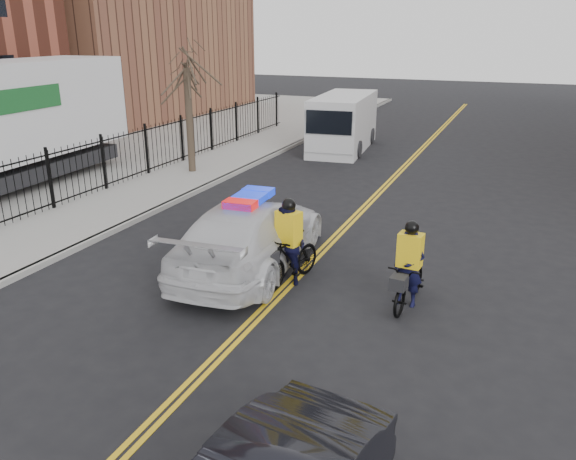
# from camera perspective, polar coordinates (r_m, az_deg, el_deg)

# --- Properties ---
(ground) EXTENTS (120.00, 120.00, 0.00)m
(ground) POSITION_cam_1_polar(r_m,az_deg,el_deg) (11.33, -3.71, -9.37)
(ground) COLOR black
(ground) RESTS_ON ground
(center_line_left) EXTENTS (0.10, 60.00, 0.01)m
(center_line_left) POSITION_cam_1_polar(r_m,az_deg,el_deg) (18.28, 7.25, 2.04)
(center_line_left) COLOR yellow
(center_line_left) RESTS_ON ground
(center_line_right) EXTENTS (0.10, 60.00, 0.01)m
(center_line_right) POSITION_cam_1_polar(r_m,az_deg,el_deg) (18.24, 7.73, 1.97)
(center_line_right) COLOR yellow
(center_line_right) RESTS_ON ground
(sidewalk) EXTENTS (3.00, 60.00, 0.15)m
(sidewalk) POSITION_cam_1_polar(r_m,az_deg,el_deg) (21.37, -12.29, 4.51)
(sidewalk) COLOR gray
(sidewalk) RESTS_ON ground
(curb) EXTENTS (0.20, 60.00, 0.15)m
(curb) POSITION_cam_1_polar(r_m,az_deg,el_deg) (20.56, -8.84, 4.14)
(curb) COLOR gray
(curb) RESTS_ON ground
(iron_fence) EXTENTS (0.12, 28.00, 2.00)m
(iron_fence) POSITION_cam_1_polar(r_m,az_deg,el_deg) (22.04, -15.70, 7.16)
(iron_fence) COLOR black
(iron_fence) RESTS_ON ground
(warehouse_far) EXTENTS (14.00, 18.00, 14.00)m
(warehouse_far) POSITION_cam_1_polar(r_m,az_deg,el_deg) (42.85, -18.35, 20.75)
(warehouse_far) COLOR brown
(warehouse_far) RESTS_ON ground
(street_tree) EXTENTS (3.20, 3.20, 4.80)m
(street_tree) POSITION_cam_1_polar(r_m,az_deg,el_deg) (22.47, -10.19, 14.36)
(street_tree) COLOR #33281E
(street_tree) RESTS_ON sidewalk
(police_cruiser) EXTENTS (2.77, 5.94, 1.84)m
(police_cruiser) POSITION_cam_1_polar(r_m,az_deg,el_deg) (13.55, -3.84, -0.44)
(police_cruiser) COLOR silver
(police_cruiser) RESTS_ON ground
(cargo_van) EXTENTS (2.83, 6.36, 2.58)m
(cargo_van) POSITION_cam_1_polar(r_m,az_deg,el_deg) (27.49, 5.57, 10.71)
(cargo_van) COLOR silver
(cargo_van) RESTS_ON ground
(cyclist_near) EXTENTS (0.83, 1.95, 1.86)m
(cyclist_near) POSITION_cam_1_polar(r_m,az_deg,el_deg) (12.00, 12.09, -4.61)
(cyclist_near) COLOR black
(cyclist_near) RESTS_ON ground
(cyclist_far) EXTENTS (1.06, 2.07, 2.02)m
(cyclist_far) POSITION_cam_1_polar(r_m,az_deg,el_deg) (12.68, 0.05, -2.07)
(cyclist_far) COLOR black
(cyclist_far) RESTS_ON ground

